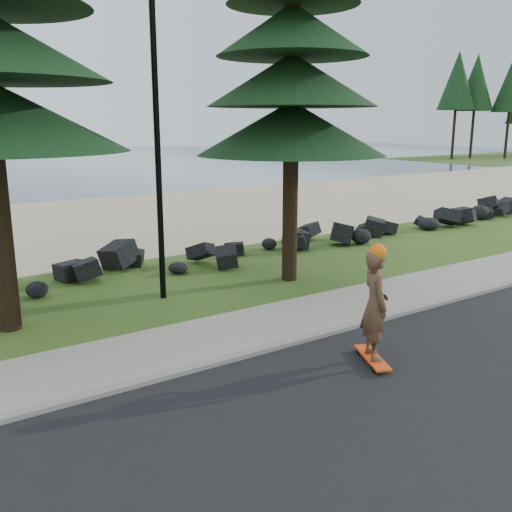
{
  "coord_description": "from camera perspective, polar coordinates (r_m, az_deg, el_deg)",
  "views": [
    {
      "loc": [
        -5.49,
        -8.92,
        4.15
      ],
      "look_at": [
        0.53,
        0.0,
        1.59
      ],
      "focal_mm": 40.0,
      "sensor_mm": 36.0,
      "label": 1
    }
  ],
  "objects": [
    {
      "name": "beach_sand",
      "position": [
        24.41,
        -20.54,
        2.74
      ],
      "size": [
        160.0,
        15.0,
        0.01
      ],
      "primitive_type": "cube",
      "color": "tan",
      "rests_on": "ground"
    },
    {
      "name": "lamp_post",
      "position": [
        13.31,
        -9.92,
        13.12
      ],
      "size": [
        0.25,
        0.14,
        8.14
      ],
      "color": "black",
      "rests_on": "ground"
    },
    {
      "name": "skateboarder",
      "position": [
        10.0,
        11.81,
        -4.84
      ],
      "size": [
        0.73,
        1.16,
        2.13
      ],
      "rotation": [
        0.0,
        0.0,
        1.14
      ],
      "color": "#F4450E",
      "rests_on": "ground"
    },
    {
      "name": "road",
      "position": [
        8.18,
        15.44,
        -17.56
      ],
      "size": [
        160.0,
        7.0,
        0.02
      ],
      "primitive_type": "cube",
      "color": "black",
      "rests_on": "ground"
    },
    {
      "name": "seawall_boulders",
      "position": [
        16.07,
        -12.87,
        -1.93
      ],
      "size": [
        60.0,
        2.4,
        1.1
      ],
      "primitive_type": null,
      "color": "black",
      "rests_on": "ground"
    },
    {
      "name": "kerb",
      "position": [
        10.55,
        0.33,
        -9.48
      ],
      "size": [
        160.0,
        0.2,
        0.1
      ],
      "primitive_type": "cube",
      "color": "gray",
      "rests_on": "ground"
    },
    {
      "name": "ground",
      "position": [
        11.27,
        -2.28,
        -8.24
      ],
      "size": [
        160.0,
        160.0,
        0.0
      ],
      "primitive_type": "plane",
      "color": "#2C5019",
      "rests_on": "ground"
    },
    {
      "name": "sidewalk",
      "position": [
        11.41,
        -2.81,
        -7.74
      ],
      "size": [
        160.0,
        2.0,
        0.08
      ],
      "primitive_type": "cube",
      "color": "gray",
      "rests_on": "ground"
    }
  ]
}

